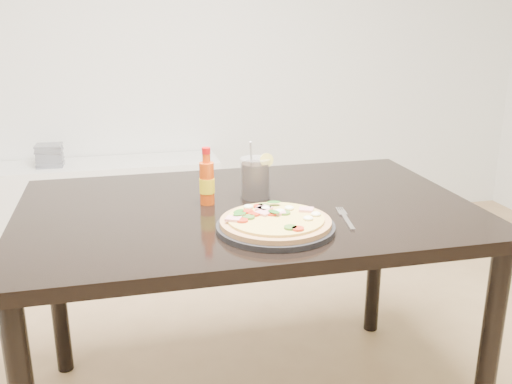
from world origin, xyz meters
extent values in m
plane|color=white|center=(0.00, 2.25, 1.30)|extent=(4.00, 0.00, 4.00)
cube|color=black|center=(-0.28, 0.40, 0.73)|extent=(1.40, 0.90, 0.04)
cylinder|color=black|center=(0.36, 0.01, 0.35)|extent=(0.06, 0.06, 0.71)
cylinder|color=black|center=(-0.92, 0.79, 0.35)|extent=(0.06, 0.06, 0.71)
cylinder|color=black|center=(0.36, 0.79, 0.35)|extent=(0.06, 0.06, 0.71)
cylinder|color=black|center=(-0.25, 0.17, 0.76)|extent=(0.33, 0.33, 0.02)
cylinder|color=tan|center=(-0.25, 0.17, 0.77)|extent=(0.31, 0.31, 0.01)
cylinder|color=#F1CF69|center=(-0.25, 0.17, 0.78)|extent=(0.27, 0.27, 0.01)
cube|color=pink|center=(-0.27, 0.24, 0.79)|extent=(0.05, 0.05, 0.01)
cube|color=pink|center=(-0.28, 0.20, 0.79)|extent=(0.05, 0.05, 0.01)
cube|color=pink|center=(-0.24, 0.20, 0.79)|extent=(0.04, 0.04, 0.01)
cube|color=pink|center=(-0.15, 0.20, 0.79)|extent=(0.05, 0.05, 0.01)
cube|color=pink|center=(-0.27, 0.24, 0.79)|extent=(0.05, 0.05, 0.01)
cube|color=pink|center=(-0.37, 0.18, 0.79)|extent=(0.05, 0.05, 0.01)
cylinder|color=red|center=(-0.22, 0.06, 0.79)|extent=(0.03, 0.03, 0.01)
cylinder|color=red|center=(-0.30, 0.20, 0.79)|extent=(0.03, 0.03, 0.01)
cylinder|color=red|center=(-0.35, 0.16, 0.79)|extent=(0.03, 0.03, 0.01)
cylinder|color=red|center=(-0.32, 0.23, 0.79)|extent=(0.03, 0.03, 0.01)
cylinder|color=red|center=(-0.26, 0.19, 0.79)|extent=(0.03, 0.03, 0.01)
cylinder|color=red|center=(-0.28, 0.26, 0.79)|extent=(0.03, 0.03, 0.01)
cylinder|color=#3F7125|center=(-0.33, 0.18, 0.79)|extent=(0.03, 0.03, 0.01)
cylinder|color=#3F7125|center=(-0.26, 0.26, 0.79)|extent=(0.03, 0.03, 0.01)
cylinder|color=#3F7125|center=(-0.22, 0.19, 0.79)|extent=(0.03, 0.03, 0.01)
cylinder|color=#3F7125|center=(-0.24, 0.08, 0.79)|extent=(0.03, 0.03, 0.01)
ellipsoid|color=white|center=(-0.26, 0.24, 0.79)|extent=(0.03, 0.03, 0.01)
ellipsoid|color=white|center=(-0.31, 0.26, 0.79)|extent=(0.03, 0.03, 0.01)
ellipsoid|color=white|center=(-0.14, 0.16, 0.79)|extent=(0.03, 0.03, 0.01)
ellipsoid|color=white|center=(-0.23, 0.21, 0.79)|extent=(0.03, 0.03, 0.01)
ellipsoid|color=white|center=(-0.20, 0.23, 0.79)|extent=(0.03, 0.03, 0.01)
ellipsoid|color=white|center=(-0.17, 0.13, 0.79)|extent=(0.03, 0.03, 0.01)
ellipsoid|color=#1F6217|center=(-0.25, 0.19, 0.80)|extent=(0.04, 0.05, 0.00)
ellipsoid|color=#1F6217|center=(-0.35, 0.19, 0.80)|extent=(0.04, 0.03, 0.00)
ellipsoid|color=#1F6217|center=(-0.23, 0.27, 0.80)|extent=(0.04, 0.03, 0.00)
ellipsoid|color=#1F6217|center=(-0.35, 0.22, 0.80)|extent=(0.04, 0.04, 0.00)
cylinder|color=#D4450C|center=(-0.40, 0.44, 0.82)|extent=(0.06, 0.06, 0.13)
cylinder|color=yellow|center=(-0.40, 0.44, 0.81)|extent=(0.05, 0.05, 0.05)
cylinder|color=#D4450C|center=(-0.40, 0.44, 0.90)|extent=(0.02, 0.02, 0.03)
cylinder|color=red|center=(-0.40, 0.44, 0.92)|extent=(0.03, 0.03, 0.02)
cylinder|color=black|center=(-0.24, 0.47, 0.81)|extent=(0.09, 0.09, 0.11)
cylinder|color=silver|center=(-0.24, 0.47, 0.81)|extent=(0.10, 0.10, 0.13)
cylinder|color=#F2E059|center=(-0.20, 0.45, 0.88)|extent=(0.04, 0.01, 0.04)
cylinder|color=#B2B2B7|center=(-0.25, 0.48, 0.85)|extent=(0.03, 0.06, 0.17)
cube|color=silver|center=(-0.04, 0.17, 0.75)|extent=(0.03, 0.12, 0.00)
cube|color=silver|center=(-0.02, 0.25, 0.75)|extent=(0.03, 0.04, 0.00)
cube|color=silver|center=(-0.03, 0.29, 0.75)|extent=(0.01, 0.03, 0.00)
cube|color=silver|center=(-0.02, 0.28, 0.75)|extent=(0.01, 0.03, 0.00)
cube|color=silver|center=(-0.01, 0.28, 0.75)|extent=(0.01, 0.03, 0.00)
cube|color=silver|center=(-0.01, 0.28, 0.75)|extent=(0.01, 0.03, 0.00)
cube|color=white|center=(-0.80, 2.07, 0.25)|extent=(1.40, 0.34, 0.50)
cube|color=slate|center=(-1.05, 2.05, 0.51)|extent=(0.14, 0.12, 0.01)
cube|color=slate|center=(-1.05, 2.05, 0.52)|extent=(0.14, 0.12, 0.01)
cube|color=slate|center=(-1.05, 2.05, 0.53)|extent=(0.14, 0.12, 0.01)
cube|color=slate|center=(-1.05, 2.05, 0.54)|extent=(0.14, 0.12, 0.01)
cube|color=slate|center=(-1.05, 2.05, 0.55)|extent=(0.14, 0.12, 0.01)
cube|color=slate|center=(-1.05, 2.05, 0.56)|extent=(0.14, 0.12, 0.01)
cube|color=slate|center=(-1.05, 2.05, 0.57)|extent=(0.14, 0.12, 0.01)
cube|color=slate|center=(-1.05, 2.05, 0.58)|extent=(0.14, 0.12, 0.01)
cube|color=slate|center=(-1.05, 2.05, 0.59)|extent=(0.14, 0.12, 0.01)
cube|color=slate|center=(-1.05, 2.05, 0.60)|extent=(0.14, 0.12, 0.01)
cube|color=slate|center=(-1.05, 2.05, 0.61)|extent=(0.14, 0.12, 0.01)
cube|color=slate|center=(-1.05, 2.05, 0.62)|extent=(0.14, 0.12, 0.01)
camera|label=1|loc=(-0.65, -1.25, 1.32)|focal=40.00mm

